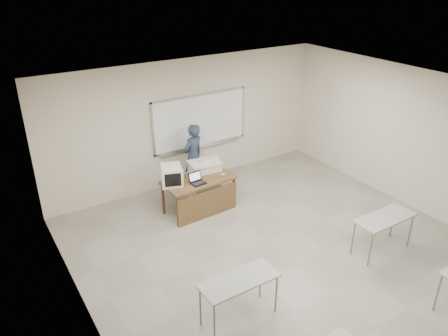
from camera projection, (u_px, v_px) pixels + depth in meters
floor at (297, 265)px, 7.83m from camera, size 7.00×8.00×0.01m
whiteboard at (200, 121)px, 10.36m from camera, size 2.48×0.10×1.31m
student_desks at (360, 276)px, 6.51m from camera, size 4.40×2.20×0.73m
instructor_desk at (201, 190)px, 9.22m from camera, size 1.51×0.76×0.75m
podium at (205, 181)px, 9.74m from camera, size 0.68×0.50×0.95m
crt_monitor at (172, 175)px, 8.97m from camera, size 0.43×0.48×0.41m
laptop at (197, 181)px, 9.06m from camera, size 0.29×0.27×0.22m
mouse at (223, 174)px, 9.40m from camera, size 0.12×0.10×0.04m
keyboard at (209, 158)px, 9.67m from camera, size 0.50×0.21×0.03m
presenter at (193, 157)px, 10.17m from camera, size 0.68×0.55×1.60m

